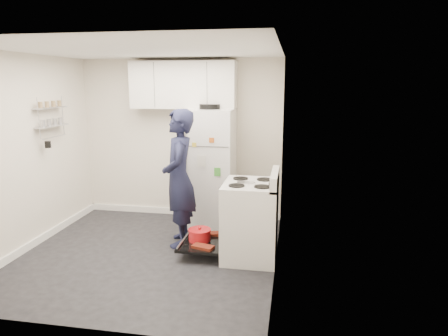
% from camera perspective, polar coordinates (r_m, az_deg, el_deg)
% --- Properties ---
extents(room, '(3.21, 3.21, 2.51)m').
position_cam_1_polar(room, '(4.95, -11.41, 1.09)').
color(room, black).
rests_on(room, ground).
extents(electric_range, '(0.66, 0.76, 1.10)m').
position_cam_1_polar(electric_range, '(4.96, 3.66, -7.54)').
color(electric_range, silver).
rests_on(electric_range, ground).
extents(open_oven_door, '(0.55, 0.70, 0.22)m').
position_cam_1_polar(open_oven_door, '(5.16, -3.20, -10.06)').
color(open_oven_door, black).
rests_on(open_oven_door, ground).
extents(refrigerator, '(0.72, 0.74, 1.83)m').
position_cam_1_polar(refrigerator, '(6.01, -2.01, 0.09)').
color(refrigerator, silver).
rests_on(refrigerator, ground).
extents(upper_cabinets, '(1.60, 0.33, 0.70)m').
position_cam_1_polar(upper_cabinets, '(6.16, -5.83, 11.71)').
color(upper_cabinets, silver).
rests_on(upper_cabinets, room).
extents(wall_shelf_rack, '(0.14, 0.60, 0.61)m').
position_cam_1_polar(wall_shelf_rack, '(5.98, -23.49, 6.71)').
color(wall_shelf_rack, '#B2B2B7').
rests_on(wall_shelf_rack, room).
extents(person, '(0.57, 0.74, 1.81)m').
position_cam_1_polar(person, '(5.27, -6.44, -1.47)').
color(person, '#161831').
rests_on(person, ground).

